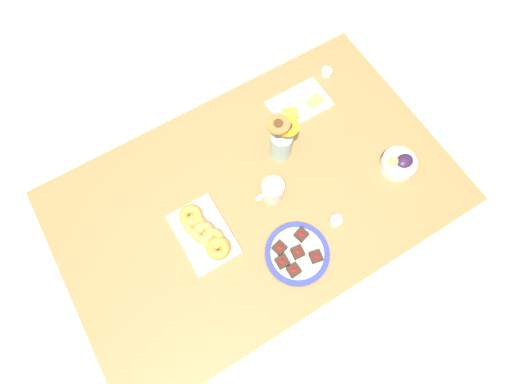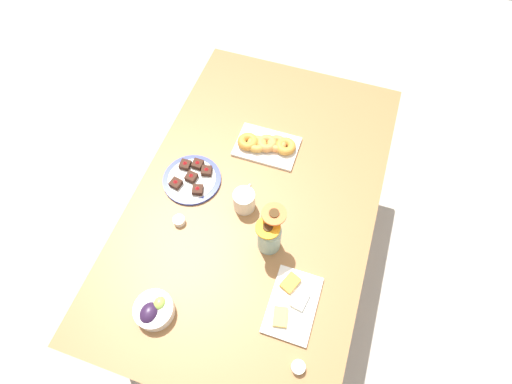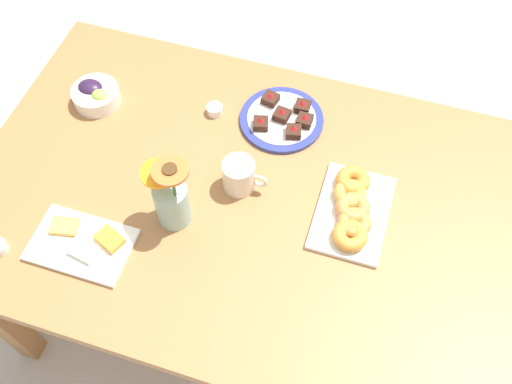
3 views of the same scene
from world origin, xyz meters
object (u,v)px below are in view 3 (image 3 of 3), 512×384
Objects in this scene: coffee_mug at (239,175)px; cheese_platter at (83,243)px; dining_table at (256,215)px; grape_bowl at (95,94)px; jam_cup_honey at (215,109)px; croissant_platter at (352,209)px; flower_vase at (172,200)px; dessert_plate at (282,119)px.

coffee_mug reaches higher than cheese_platter.
dining_table is 0.61m from grape_bowl.
dining_table is 6.15× the size of cheese_platter.
coffee_mug is 2.59× the size of jam_cup_honey.
croissant_platter is 0.52m from jam_cup_honey.
cheese_platter is at bearing -137.69° from coffee_mug.
flower_vase is (0.02, -0.38, 0.07)m from jam_cup_honey.
flower_vase is (-0.18, -0.41, 0.07)m from dessert_plate.
cheese_platter is 1.04× the size of dessert_plate.
dessert_plate is at bearing 55.83° from cheese_platter.
cheese_platter is at bearing -154.73° from croissant_platter.
coffee_mug is 0.43× the size of croissant_platter.
cheese_platter is 5.42× the size of jam_cup_honey.
dessert_plate is at bearing 8.32° from jam_cup_honey.
flower_vase is (0.38, -0.31, 0.06)m from grape_bowl.
dining_table is 0.28m from croissant_platter.
grape_bowl is 0.55× the size of cheese_platter.
grape_bowl is at bearing 111.92° from cheese_platter.
croissant_platter is at bearing 25.27° from cheese_platter.
cheese_platter is 1.06× the size of flower_vase.
dessert_plate is at bearing 65.89° from flower_vase.
jam_cup_honey is 0.21m from dessert_plate.
cheese_platter is at bearing -145.24° from dining_table.
cheese_platter is 0.91× the size of croissant_platter.
grape_bowl reaches higher than croissant_platter.
croissant_platter is 1.17× the size of flower_vase.
grape_bowl is 0.50× the size of croissant_platter.
coffee_mug reaches higher than grape_bowl.
dessert_plate is at bearing 91.76° from dining_table.
dining_table is 0.28m from flower_vase.
coffee_mug is at bearing -179.21° from croissant_platter.
coffee_mug is at bearing -100.72° from dessert_plate.
cheese_platter reaches higher than dining_table.
dining_table is 0.35m from jam_cup_honey.
flower_vase is (-0.13, -0.15, 0.04)m from coffee_mug.
grape_bowl is 0.57× the size of dessert_plate.
croissant_platter is at bearing -10.81° from grape_bowl.
dining_table is at bearing -50.60° from jam_cup_honey.
croissant_platter is at bearing -43.48° from dessert_plate.
grape_bowl is 0.50m from cheese_platter.
coffee_mug reaches higher than dessert_plate.
coffee_mug is (-0.06, 0.03, 0.14)m from dining_table.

